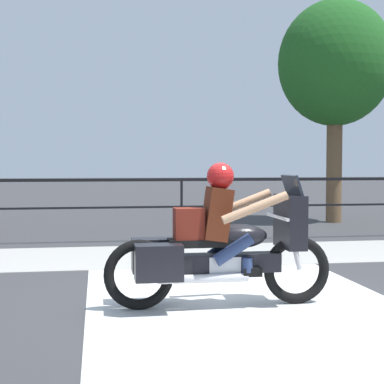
{
  "coord_description": "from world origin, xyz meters",
  "views": [
    {
      "loc": [
        -1.65,
        -6.25,
        1.52
      ],
      "look_at": [
        -0.37,
        1.59,
        1.14
      ],
      "focal_mm": 55.0,
      "sensor_mm": 36.0,
      "label": 1
    }
  ],
  "objects": [
    {
      "name": "crosswalk_band",
      "position": [
        -0.08,
        -0.2,
        0.0
      ],
      "size": [
        3.39,
        6.0,
        0.01
      ],
      "primitive_type": "cube",
      "color": "silver",
      "rests_on": "ground"
    },
    {
      "name": "fence_railing",
      "position": [
        0.0,
        5.15,
        0.98
      ],
      "size": [
        36.0,
        0.05,
        1.25
      ],
      "color": "black",
      "rests_on": "ground"
    },
    {
      "name": "motorcycle",
      "position": [
        -0.37,
        -0.17,
        0.68
      ],
      "size": [
        2.45,
        0.76,
        1.54
      ],
      "rotation": [
        0.0,
        0.0,
        -0.03
      ],
      "color": "black",
      "rests_on": "ground"
    },
    {
      "name": "sidewalk_band",
      "position": [
        0.0,
        3.4,
        0.01
      ],
      "size": [
        44.0,
        2.4,
        0.01
      ],
      "primitive_type": "cube",
      "color": "#A8A59E",
      "rests_on": "ground"
    },
    {
      "name": "tree_behind_sign",
      "position": [
        4.48,
        8.29,
        4.1
      ],
      "size": [
        2.95,
        2.95,
        5.76
      ],
      "color": "brown",
      "rests_on": "ground"
    },
    {
      "name": "ground_plane",
      "position": [
        0.0,
        0.0,
        0.0
      ],
      "size": [
        120.0,
        120.0,
        0.0
      ],
      "primitive_type": "plane",
      "color": "#38383A"
    }
  ]
}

